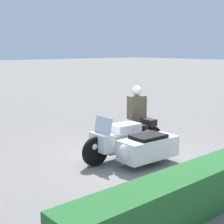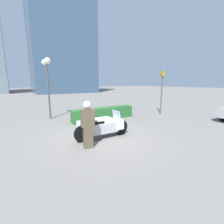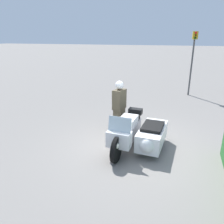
{
  "view_description": "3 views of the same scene",
  "coord_description": "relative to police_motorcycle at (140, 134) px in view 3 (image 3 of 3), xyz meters",
  "views": [
    {
      "loc": [
        5.89,
        6.02,
        2.8
      ],
      "look_at": [
        -0.28,
        -1.04,
        1.08
      ],
      "focal_mm": 55.0,
      "sensor_mm": 36.0,
      "label": 1
    },
    {
      "loc": [
        -3.19,
        -5.81,
        2.45
      ],
      "look_at": [
        0.59,
        -0.03,
        1.09
      ],
      "focal_mm": 24.0,
      "sensor_mm": 36.0,
      "label": 2
    },
    {
      "loc": [
        5.77,
        1.25,
        3.17
      ],
      "look_at": [
        -0.08,
        -0.73,
        1.02
      ],
      "focal_mm": 35.0,
      "sensor_mm": 36.0,
      "label": 3
    }
  ],
  "objects": [
    {
      "name": "officer_rider",
      "position": [
        -1.02,
        -0.93,
        0.46
      ],
      "size": [
        0.54,
        0.39,
        1.79
      ],
      "rotation": [
        0.0,
        0.0,
        -1.78
      ],
      "color": "brown",
      "rests_on": "ground"
    },
    {
      "name": "police_motorcycle",
      "position": [
        0.0,
        0.0,
        0.0
      ],
      "size": [
        2.63,
        1.46,
        1.18
      ],
      "rotation": [
        0.0,
        0.0,
        -0.05
      ],
      "color": "black",
      "rests_on": "ground"
    },
    {
      "name": "traffic_light_far",
      "position": [
        -7.08,
        1.35,
        1.76
      ],
      "size": [
        0.22,
        0.28,
        3.42
      ],
      "rotation": [
        0.0,
        0.0,
        0.22
      ],
      "color": "#4C4C4C",
      "rests_on": "ground"
    },
    {
      "name": "ground_plane",
      "position": [
        -0.02,
        -0.15,
        -0.49
      ],
      "size": [
        160.0,
        160.0,
        0.0
      ],
      "primitive_type": "plane",
      "color": "slate"
    }
  ]
}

